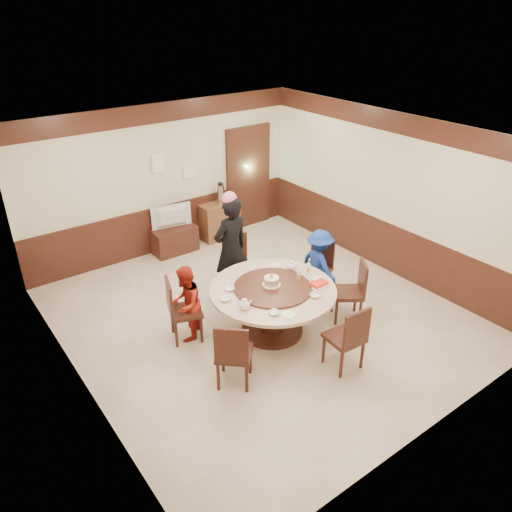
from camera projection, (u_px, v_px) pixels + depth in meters
room at (260, 254)px, 7.32m from camera, size 6.00×6.04×2.84m
banquet_table at (272, 301)px, 7.18m from camera, size 1.81×1.81×0.78m
chair_0 at (316, 277)px, 8.24m from camera, size 0.56×0.55×0.97m
chair_1 at (236, 274)px, 8.34m from camera, size 0.59×0.60×0.97m
chair_2 at (185, 320)px, 7.16m from camera, size 0.56×0.56×0.97m
chair_3 at (234, 363)px, 6.31m from camera, size 0.62×0.62×0.97m
chair_4 at (344, 347)px, 6.60m from camera, size 0.47×0.48×0.97m
chair_5 at (348, 301)px, 7.61m from camera, size 0.62×0.61×0.97m
person_standing at (231, 249)px, 7.91m from camera, size 0.66×0.46×1.75m
person_red at (186, 304)px, 7.05m from camera, size 0.70×0.70×1.14m
person_blue at (319, 264)px, 8.05m from camera, size 0.48×0.79×1.18m
birthday_cake at (272, 281)px, 7.08m from camera, size 0.26×0.26×0.18m
teapot_left at (244, 305)px, 6.59m from camera, size 0.17×0.15×0.13m
teapot_right at (291, 266)px, 7.54m from camera, size 0.17×0.15×0.13m
bowl_0 at (230, 289)px, 7.03m from camera, size 0.14×0.14×0.03m
bowl_1 at (315, 296)px, 6.86m from camera, size 0.15×0.15×0.05m
bowl_2 at (274, 313)px, 6.50m from camera, size 0.15×0.15×0.04m
bowl_3 at (315, 279)px, 7.27m from camera, size 0.14×0.14×0.04m
bowl_4 at (226, 299)px, 6.80m from camera, size 0.16×0.16×0.04m
saucer_near at (288, 315)px, 6.48m from camera, size 0.18×0.18×0.01m
saucer_far at (276, 265)px, 7.67m from camera, size 0.18×0.18×0.01m
shrimp_platter at (319, 284)px, 7.13m from camera, size 0.30×0.20×0.06m
bottle_0 at (299, 275)px, 7.25m from camera, size 0.06×0.06×0.16m
bottle_1 at (308, 269)px, 7.42m from camera, size 0.06×0.06×0.16m
tv_stand at (174, 240)px, 9.64m from camera, size 0.85×0.45×0.50m
television at (173, 217)px, 9.42m from camera, size 0.78×0.22×0.45m
side_cabinet at (220, 220)px, 10.17m from camera, size 0.80×0.40×0.75m
thermos at (221, 194)px, 9.93m from camera, size 0.15×0.15×0.38m
notice_left at (159, 163)px, 9.05m from camera, size 0.25×0.00×0.35m
notice_right at (191, 172)px, 9.53m from camera, size 0.30×0.00×0.22m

